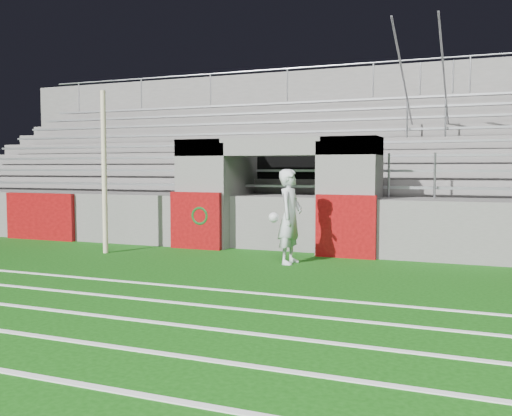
% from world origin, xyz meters
% --- Properties ---
extents(ground, '(90.00, 90.00, 0.00)m').
position_xyz_m(ground, '(0.00, 0.00, 0.00)').
color(ground, '#0F450B').
rests_on(ground, ground).
extents(field_post, '(0.12, 0.12, 3.64)m').
position_xyz_m(field_post, '(-3.40, 1.61, 1.82)').
color(field_post, beige).
rests_on(field_post, ground).
extents(stadium_structure, '(26.00, 8.48, 5.42)m').
position_xyz_m(stadium_structure, '(0.00, 7.97, 1.49)').
color(stadium_structure, '#595654').
rests_on(stadium_structure, ground).
extents(goalkeeper_with_ball, '(0.61, 0.70, 1.89)m').
position_xyz_m(goalkeeper_with_ball, '(0.93, 1.79, 0.95)').
color(goalkeeper_with_ball, silver).
rests_on(goalkeeper_with_ball, ground).
extents(hose_coil, '(0.51, 0.14, 0.52)m').
position_xyz_m(hose_coil, '(-1.66, 2.93, 0.77)').
color(hose_coil, '#0D4218').
rests_on(hose_coil, ground).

